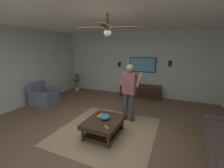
# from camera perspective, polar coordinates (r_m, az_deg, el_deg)

# --- Properties ---
(ground_plane) EXTENTS (8.07, 8.07, 0.00)m
(ground_plane) POSITION_cam_1_polar(r_m,az_deg,el_deg) (4.10, -4.60, -16.86)
(ground_plane) COLOR brown
(wall_back_tv) EXTENTS (0.10, 6.86, 2.77)m
(wall_back_tv) POSITION_cam_1_polar(r_m,az_deg,el_deg) (6.78, 9.04, 7.39)
(wall_back_tv) COLOR #B2B7AD
(wall_back_tv) RESTS_ON ground
(wall_side_far) EXTENTS (6.93, 0.10, 2.77)m
(wall_side_far) POSITION_cam_1_polar(r_m,az_deg,el_deg) (6.00, -34.74, 4.49)
(wall_side_far) COLOR #B2B7AD
(wall_side_far) RESTS_ON ground
(ceiling_slab) EXTENTS (6.93, 6.86, 0.10)m
(ceiling_slab) POSITION_cam_1_polar(r_m,az_deg,el_deg) (3.64, -5.50, 25.43)
(ceiling_slab) COLOR white
(area_rug) EXTENTS (2.42, 2.35, 0.01)m
(area_rug) POSITION_cam_1_polar(r_m,az_deg,el_deg) (4.04, -1.76, -17.25)
(area_rug) COLOR #9E8460
(area_rug) RESTS_ON ground
(armchair) EXTENTS (0.91, 0.92, 0.82)m
(armchair) POSITION_cam_1_polar(r_m,az_deg,el_deg) (6.25, -24.38, -4.50)
(armchair) COLOR slate
(armchair) RESTS_ON ground
(coffee_table) EXTENTS (1.00, 0.80, 0.40)m
(coffee_table) POSITION_cam_1_polar(r_m,az_deg,el_deg) (3.74, -3.15, -14.82)
(coffee_table) COLOR #332116
(coffee_table) RESTS_ON ground
(media_console) EXTENTS (0.45, 1.70, 0.55)m
(media_console) POSITION_cam_1_polar(r_m,az_deg,el_deg) (6.59, 10.65, -2.70)
(media_console) COLOR #332116
(media_console) RESTS_ON ground
(tv) EXTENTS (0.05, 1.12, 0.63)m
(tv) POSITION_cam_1_polar(r_m,az_deg,el_deg) (6.62, 11.54, 7.15)
(tv) COLOR black
(person_standing) EXTENTS (0.56, 0.57, 1.64)m
(person_standing) POSITION_cam_1_polar(r_m,az_deg,el_deg) (4.26, 6.64, -2.11)
(person_standing) COLOR #3F3F3F
(person_standing) RESTS_ON ground
(potted_plant_short) EXTENTS (0.39, 0.30, 0.86)m
(potted_plant_short) POSITION_cam_1_polar(r_m,az_deg,el_deg) (7.72, -13.36, 1.53)
(potted_plant_short) COLOR #B7B2A8
(potted_plant_short) RESTS_ON ground
(bowl) EXTENTS (0.25, 0.25, 0.11)m
(bowl) POSITION_cam_1_polar(r_m,az_deg,el_deg) (3.70, -2.66, -12.34)
(bowl) COLOR teal
(bowl) RESTS_ON coffee_table
(remote_white) EXTENTS (0.10, 0.16, 0.02)m
(remote_white) POSITION_cam_1_polar(r_m,az_deg,el_deg) (3.78, -3.49, -12.49)
(remote_white) COLOR white
(remote_white) RESTS_ON coffee_table
(remote_black) EXTENTS (0.10, 0.16, 0.02)m
(remote_black) POSITION_cam_1_polar(r_m,az_deg,el_deg) (4.00, -4.59, -11.04)
(remote_black) COLOR black
(remote_black) RESTS_ON coffee_table
(remote_grey) EXTENTS (0.13, 0.14, 0.02)m
(remote_grey) POSITION_cam_1_polar(r_m,az_deg,el_deg) (3.34, -2.08, -16.13)
(remote_grey) COLOR slate
(remote_grey) RESTS_ON coffee_table
(book) EXTENTS (0.23, 0.17, 0.04)m
(book) POSITION_cam_1_polar(r_m,az_deg,el_deg) (3.84, -4.01, -11.96)
(book) COLOR orange
(book) RESTS_ON coffee_table
(vase_round) EXTENTS (0.22, 0.22, 0.22)m
(vase_round) POSITION_cam_1_polar(r_m,az_deg,el_deg) (6.59, 8.97, 0.82)
(vase_round) COLOR teal
(vase_round) RESTS_ON media_console
(wall_speaker_left) EXTENTS (0.06, 0.12, 0.22)m
(wall_speaker_left) POSITION_cam_1_polar(r_m,az_deg,el_deg) (6.48, 21.10, 7.28)
(wall_speaker_left) COLOR black
(wall_speaker_right) EXTENTS (0.06, 0.12, 0.22)m
(wall_speaker_right) POSITION_cam_1_polar(r_m,az_deg,el_deg) (6.94, 2.79, 7.44)
(wall_speaker_right) COLOR black
(ceiling_fan) EXTENTS (1.17, 1.18, 0.46)m
(ceiling_fan) POSITION_cam_1_polar(r_m,az_deg,el_deg) (3.29, -1.80, 20.09)
(ceiling_fan) COLOR #4C3828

